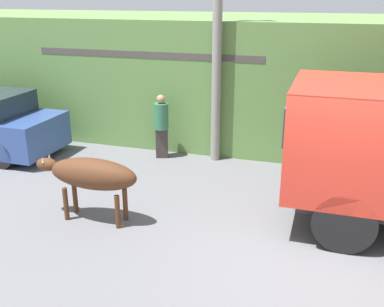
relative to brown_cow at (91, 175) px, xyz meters
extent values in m
plane|color=slate|center=(4.04, 0.19, -0.89)|extent=(60.00, 60.00, 0.00)
cube|color=#608C47|center=(4.04, 6.57, 0.77)|extent=(32.00, 5.32, 3.31)
cube|color=#C6B793|center=(-0.58, 5.25, 0.32)|extent=(5.67, 2.40, 2.40)
cube|color=#4C4742|center=(-0.58, 5.25, 1.60)|extent=(5.97, 2.70, 0.16)
cube|color=red|center=(4.23, 1.32, 0.72)|extent=(1.85, 2.37, 1.84)
cube|color=#232D38|center=(3.28, 1.32, 1.05)|extent=(0.04, 2.01, 0.64)
cylinder|color=black|center=(4.32, 0.39, -0.38)|extent=(1.01, 0.52, 1.01)
ellipsoid|color=#512D19|center=(0.04, 0.00, 0.02)|extent=(1.67, 0.56, 0.56)
ellipsoid|color=#512D19|center=(-0.90, 0.00, 0.09)|extent=(0.42, 0.25, 0.25)
cone|color=#B7AD93|center=(-0.90, -0.10, 0.21)|extent=(0.06, 0.06, 0.11)
cone|color=#B7AD93|center=(-0.90, 0.10, 0.21)|extent=(0.06, 0.06, 0.11)
cylinder|color=#512D19|center=(-0.48, -0.16, -0.58)|extent=(0.09, 0.09, 0.62)
cylinder|color=#512D19|center=(-0.48, 0.16, -0.58)|extent=(0.09, 0.09, 0.62)
cylinder|color=#512D19|center=(0.56, -0.16, -0.58)|extent=(0.09, 0.09, 0.62)
cylinder|color=#512D19|center=(0.56, 0.16, -0.58)|extent=(0.09, 0.09, 0.62)
cylinder|color=black|center=(-3.34, 1.69, -0.56)|extent=(0.66, 0.29, 0.66)
cube|color=#38332D|center=(-0.01, 3.48, -0.51)|extent=(0.34, 0.28, 0.74)
cylinder|color=#33724C|center=(-0.01, 3.48, 0.18)|extent=(0.44, 0.44, 0.65)
sphere|color=#A87A56|center=(-0.01, 3.48, 0.61)|extent=(0.21, 0.21, 0.21)
cylinder|color=gray|center=(1.30, 3.73, 2.59)|extent=(0.22, 0.22, 6.96)
camera|label=1|loc=(3.92, -6.49, 3.04)|focal=42.00mm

